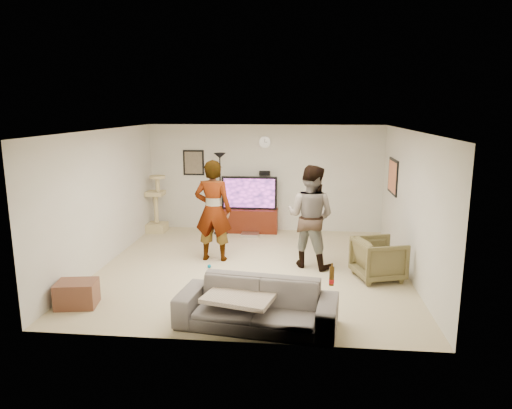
# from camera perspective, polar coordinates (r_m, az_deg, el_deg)

# --- Properties ---
(floor) EXTENTS (5.50, 5.50, 0.02)m
(floor) POSITION_cam_1_polar(r_m,az_deg,el_deg) (8.57, -0.46, -7.87)
(floor) COLOR #C4B890
(floor) RESTS_ON ground
(ceiling) EXTENTS (5.50, 5.50, 0.02)m
(ceiling) POSITION_cam_1_polar(r_m,az_deg,el_deg) (8.08, -0.49, 9.20)
(ceiling) COLOR white
(ceiling) RESTS_ON wall_back
(wall_back) EXTENTS (5.50, 0.04, 2.50)m
(wall_back) POSITION_cam_1_polar(r_m,az_deg,el_deg) (10.93, 1.09, 3.26)
(wall_back) COLOR beige
(wall_back) RESTS_ON floor
(wall_front) EXTENTS (5.50, 0.04, 2.50)m
(wall_front) POSITION_cam_1_polar(r_m,az_deg,el_deg) (5.59, -3.54, -5.17)
(wall_front) COLOR beige
(wall_front) RESTS_ON floor
(wall_left) EXTENTS (0.04, 5.50, 2.50)m
(wall_left) POSITION_cam_1_polar(r_m,az_deg,el_deg) (8.96, -18.25, 0.74)
(wall_left) COLOR beige
(wall_left) RESTS_ON floor
(wall_right) EXTENTS (0.04, 5.50, 2.50)m
(wall_right) POSITION_cam_1_polar(r_m,az_deg,el_deg) (8.40, 18.52, 0.02)
(wall_right) COLOR beige
(wall_right) RESTS_ON floor
(wall_clock) EXTENTS (0.26, 0.04, 0.26)m
(wall_clock) POSITION_cam_1_polar(r_m,az_deg,el_deg) (10.81, 1.09, 7.70)
(wall_clock) COLOR silver
(wall_clock) RESTS_ON wall_back
(wall_speaker) EXTENTS (0.25, 0.10, 0.10)m
(wall_speaker) POSITION_cam_1_polar(r_m,az_deg,el_deg) (10.85, 1.07, 3.90)
(wall_speaker) COLOR black
(wall_speaker) RESTS_ON wall_back
(picture_back) EXTENTS (0.42, 0.03, 0.52)m
(picture_back) POSITION_cam_1_polar(r_m,az_deg,el_deg) (11.13, -7.70, 5.13)
(picture_back) COLOR brown
(picture_back) RESTS_ON wall_back
(picture_right) EXTENTS (0.03, 0.78, 0.62)m
(picture_right) POSITION_cam_1_polar(r_m,az_deg,el_deg) (9.90, 16.51, 3.33)
(picture_right) COLOR #E07B51
(picture_right) RESTS_ON wall_right
(tv_stand) EXTENTS (1.33, 0.45, 0.55)m
(tv_stand) POSITION_cam_1_polar(r_m,az_deg,el_deg) (10.91, -0.82, -1.96)
(tv_stand) COLOR #48170A
(tv_stand) RESTS_ON floor
(console_box) EXTENTS (0.40, 0.30, 0.07)m
(console_box) POSITION_cam_1_polar(r_m,az_deg,el_deg) (10.59, -0.74, -3.75)
(console_box) COLOR silver
(console_box) RESTS_ON floor
(tv) EXTENTS (1.29, 0.08, 0.77)m
(tv) POSITION_cam_1_polar(r_m,az_deg,el_deg) (10.78, -0.83, 1.45)
(tv) COLOR black
(tv) RESTS_ON tv_stand
(tv_screen) EXTENTS (1.19, 0.01, 0.67)m
(tv_screen) POSITION_cam_1_polar(r_m,az_deg,el_deg) (10.73, -0.85, 1.40)
(tv_screen) COLOR #D646C2
(tv_screen) RESTS_ON tv
(floor_lamp) EXTENTS (0.32, 0.32, 1.88)m
(floor_lamp) POSITION_cam_1_polar(r_m,az_deg,el_deg) (10.65, -4.42, 1.29)
(floor_lamp) COLOR black
(floor_lamp) RESTS_ON floor
(cat_tree) EXTENTS (0.45, 0.45, 1.36)m
(cat_tree) POSITION_cam_1_polar(r_m,az_deg,el_deg) (11.10, -12.24, 0.13)
(cat_tree) COLOR #CBB981
(cat_tree) RESTS_ON floor
(person_left) EXTENTS (0.73, 0.49, 1.94)m
(person_left) POSITION_cam_1_polar(r_m,az_deg,el_deg) (8.79, -5.30, -0.76)
(person_left) COLOR #9697A8
(person_left) RESTS_ON floor
(person_right) EXTENTS (1.12, 1.02, 1.88)m
(person_right) POSITION_cam_1_polar(r_m,az_deg,el_deg) (8.48, 6.71, -1.47)
(person_right) COLOR #225783
(person_right) RESTS_ON floor
(sofa) EXTENTS (2.21, 1.10, 0.62)m
(sofa) POSITION_cam_1_polar(r_m,az_deg,el_deg) (6.31, 0.09, -12.21)
(sofa) COLOR #645D5A
(sofa) RESTS_ON floor
(throw_blanket) EXTENTS (1.05, 0.90, 0.06)m
(throw_blanket) POSITION_cam_1_polar(r_m,az_deg,el_deg) (6.29, -1.97, -11.22)
(throw_blanket) COLOR #C4AF97
(throw_blanket) RESTS_ON sofa
(beer_bottle) EXTENTS (0.06, 0.06, 0.25)m
(beer_bottle) POSITION_cam_1_polar(r_m,az_deg,el_deg) (6.14, 9.31, -8.71)
(beer_bottle) COLOR #432808
(beer_bottle) RESTS_ON sofa
(armchair) EXTENTS (0.96, 0.95, 0.71)m
(armchair) POSITION_cam_1_polar(r_m,az_deg,el_deg) (8.21, 14.88, -6.50)
(armchair) COLOR brown
(armchair) RESTS_ON floor
(side_table) EXTENTS (0.63, 0.52, 0.38)m
(side_table) POSITION_cam_1_polar(r_m,az_deg,el_deg) (7.44, -21.21, -10.23)
(side_table) COLOR brown
(side_table) RESTS_ON floor
(toy_ball) EXTENTS (0.07, 0.07, 0.07)m
(toy_ball) POSITION_cam_1_polar(r_m,az_deg,el_deg) (8.60, -5.78, -7.57)
(toy_ball) COLOR #006C9B
(toy_ball) RESTS_ON floor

